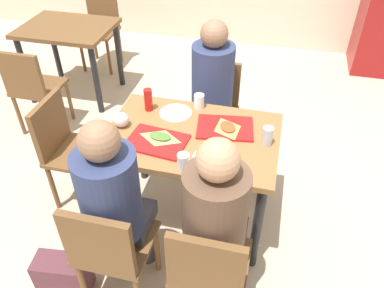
{
  "coord_description": "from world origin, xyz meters",
  "views": [
    {
      "loc": [
        0.46,
        -1.88,
        2.25
      ],
      "look_at": [
        0.0,
        0.0,
        0.69
      ],
      "focal_mm": 36.05,
      "sensor_mm": 36.0,
      "label": 1
    }
  ],
  "objects_px": {
    "pizza_slice_a": "(160,137)",
    "plastic_cup_b": "(183,162)",
    "chair_left_end": "(67,145)",
    "plastic_cup_a": "(199,101)",
    "person_in_red": "(114,199)",
    "background_chair_far": "(101,24)",
    "chair_far_side": "(214,106)",
    "soda_can": "(267,136)",
    "person_far_side": "(211,88)",
    "paper_plate_center": "(176,113)",
    "pizza_slice_b": "(228,127)",
    "person_in_brown_jacket": "(216,218)",
    "tray_red_far": "(225,128)",
    "background_chair_near": "(32,86)",
    "paper_plate_near_edge": "(211,159)",
    "background_table": "(69,39)",
    "chair_near_right": "(209,270)",
    "main_table": "(192,148)",
    "handbag": "(64,275)",
    "tray_red_near": "(157,142)",
    "chair_near_left": "(110,248)",
    "foil_bundle": "(121,120)",
    "condiment_bottle": "(148,100)"
  },
  "relations": [
    {
      "from": "pizza_slice_a",
      "to": "plastic_cup_b",
      "type": "xyz_separation_m",
      "value": [
        0.21,
        -0.22,
        0.03
      ]
    },
    {
      "from": "chair_left_end",
      "to": "plastic_cup_a",
      "type": "bearing_deg",
      "value": 19.35
    },
    {
      "from": "person_in_red",
      "to": "background_chair_far",
      "type": "xyz_separation_m",
      "value": [
        -1.36,
        2.78,
        -0.25
      ]
    },
    {
      "from": "chair_far_side",
      "to": "soda_can",
      "type": "distance_m",
      "value": 0.93
    },
    {
      "from": "person_far_side",
      "to": "pizza_slice_a",
      "type": "height_order",
      "value": "person_far_side"
    },
    {
      "from": "paper_plate_center",
      "to": "pizza_slice_b",
      "type": "height_order",
      "value": "pizza_slice_b"
    },
    {
      "from": "person_in_brown_jacket",
      "to": "pizza_slice_a",
      "type": "height_order",
      "value": "person_in_brown_jacket"
    },
    {
      "from": "person_in_red",
      "to": "tray_red_far",
      "type": "bearing_deg",
      "value": 57.39
    },
    {
      "from": "background_chair_near",
      "to": "person_far_side",
      "type": "bearing_deg",
      "value": -2.56
    },
    {
      "from": "soda_can",
      "to": "paper_plate_near_edge",
      "type": "bearing_deg",
      "value": -143.39
    },
    {
      "from": "plastic_cup_b",
      "to": "paper_plate_center",
      "type": "bearing_deg",
      "value": 110.16
    },
    {
      "from": "person_far_side",
      "to": "paper_plate_near_edge",
      "type": "distance_m",
      "value": 0.84
    },
    {
      "from": "pizza_slice_a",
      "to": "background_table",
      "type": "xyz_separation_m",
      "value": [
        -1.46,
        1.53,
        -0.16
      ]
    },
    {
      "from": "person_far_side",
      "to": "soda_can",
      "type": "xyz_separation_m",
      "value": [
        0.47,
        -0.6,
        0.08
      ]
    },
    {
      "from": "person_in_brown_jacket",
      "to": "chair_left_end",
      "type": "bearing_deg",
      "value": 152.91
    },
    {
      "from": "paper_plate_near_edge",
      "to": "chair_near_right",
      "type": "bearing_deg",
      "value": -78.75
    },
    {
      "from": "main_table",
      "to": "background_chair_far",
      "type": "distance_m",
      "value": 2.71
    },
    {
      "from": "pizza_slice_b",
      "to": "soda_can",
      "type": "height_order",
      "value": "soda_can"
    },
    {
      "from": "handbag",
      "to": "background_chair_near",
      "type": "height_order",
      "value": "background_chair_near"
    },
    {
      "from": "handbag",
      "to": "chair_near_right",
      "type": "bearing_deg",
      "value": 1.04
    },
    {
      "from": "handbag",
      "to": "tray_red_near",
      "type": "bearing_deg",
      "value": 56.09
    },
    {
      "from": "chair_far_side",
      "to": "background_chair_far",
      "type": "relative_size",
      "value": 1.0
    },
    {
      "from": "chair_near_right",
      "to": "person_far_side",
      "type": "relative_size",
      "value": 0.68
    },
    {
      "from": "plastic_cup_a",
      "to": "handbag",
      "type": "xyz_separation_m",
      "value": [
        -0.6,
        -1.09,
        -0.68
      ]
    },
    {
      "from": "person_in_red",
      "to": "paper_plate_center",
      "type": "distance_m",
      "value": 0.83
    },
    {
      "from": "chair_far_side",
      "to": "chair_near_left",
      "type": "bearing_deg",
      "value": -100.27
    },
    {
      "from": "paper_plate_center",
      "to": "background_table",
      "type": "xyz_separation_m",
      "value": [
        -1.47,
        1.22,
        -0.14
      ]
    },
    {
      "from": "paper_plate_near_edge",
      "to": "background_chair_far",
      "type": "height_order",
      "value": "background_chair_far"
    },
    {
      "from": "plastic_cup_b",
      "to": "handbag",
      "type": "relative_size",
      "value": 0.31
    },
    {
      "from": "pizza_slice_a",
      "to": "person_in_red",
      "type": "bearing_deg",
      "value": -100.54
    },
    {
      "from": "main_table",
      "to": "chair_near_left",
      "type": "bearing_deg",
      "value": -109.92
    },
    {
      "from": "tray_red_far",
      "to": "plastic_cup_a",
      "type": "distance_m",
      "value": 0.3
    },
    {
      "from": "paper_plate_center",
      "to": "chair_near_left",
      "type": "bearing_deg",
      "value": -96.5
    },
    {
      "from": "pizza_slice_b",
      "to": "foil_bundle",
      "type": "bearing_deg",
      "value": -170.4
    },
    {
      "from": "person_in_brown_jacket",
      "to": "background_table",
      "type": "xyz_separation_m",
      "value": [
        -1.91,
        2.04,
        -0.11
      ]
    },
    {
      "from": "chair_near_left",
      "to": "pizza_slice_b",
      "type": "height_order",
      "value": "chair_near_left"
    },
    {
      "from": "chair_near_left",
      "to": "background_chair_near",
      "type": "height_order",
      "value": "same"
    },
    {
      "from": "plastic_cup_b",
      "to": "background_table",
      "type": "distance_m",
      "value": 2.42
    },
    {
      "from": "tray_red_near",
      "to": "background_chair_far",
      "type": "distance_m",
      "value": 2.72
    },
    {
      "from": "paper_plate_center",
      "to": "background_chair_near",
      "type": "height_order",
      "value": "background_chair_near"
    },
    {
      "from": "plastic_cup_b",
      "to": "background_chair_near",
      "type": "relative_size",
      "value": 0.12
    },
    {
      "from": "tray_red_near",
      "to": "tray_red_far",
      "type": "distance_m",
      "value": 0.45
    },
    {
      "from": "chair_far_side",
      "to": "condiment_bottle",
      "type": "distance_m",
      "value": 0.74
    },
    {
      "from": "plastic_cup_b",
      "to": "person_in_red",
      "type": "bearing_deg",
      "value": -135.23
    },
    {
      "from": "paper_plate_center",
      "to": "tray_red_far",
      "type": "bearing_deg",
      "value": -14.68
    },
    {
      "from": "pizza_slice_b",
      "to": "tray_red_far",
      "type": "bearing_deg",
      "value": 139.23
    },
    {
      "from": "person_in_red",
      "to": "handbag",
      "type": "distance_m",
      "value": 0.72
    },
    {
      "from": "person_far_side",
      "to": "background_chair_near",
      "type": "bearing_deg",
      "value": 177.44
    },
    {
      "from": "plastic_cup_a",
      "to": "foil_bundle",
      "type": "height_order",
      "value": "same"
    },
    {
      "from": "paper_plate_center",
      "to": "plastic_cup_a",
      "type": "relative_size",
      "value": 2.2
    }
  ]
}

